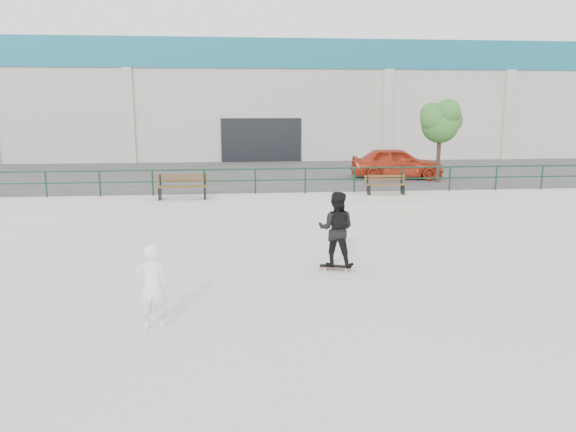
{
  "coord_description": "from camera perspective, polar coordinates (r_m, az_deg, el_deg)",
  "views": [
    {
      "loc": [
        -2.0,
        -11.3,
        3.96
      ],
      "look_at": [
        -0.61,
        2.0,
        1.33
      ],
      "focal_mm": 35.0,
      "sensor_mm": 36.0,
      "label": 1
    }
  ],
  "objects": [
    {
      "name": "tree",
      "position": [
        26.59,
        15.26,
        9.37
      ],
      "size": [
        2.11,
        1.88,
        3.76
      ],
      "color": "#402F20",
      "rests_on": "parking_strip"
    },
    {
      "name": "bench_right",
      "position": [
        22.63,
        9.87,
        3.15
      ],
      "size": [
        1.66,
        0.52,
        0.76
      ],
      "rotation": [
        0.0,
        0.0,
        -0.02
      ],
      "color": "#4C301A",
      "rests_on": "ledge"
    },
    {
      "name": "skateboard",
      "position": [
        13.9,
        4.85,
        -5.14
      ],
      "size": [
        0.81,
        0.39,
        0.09
      ],
      "rotation": [
        0.0,
        0.0,
        -0.25
      ],
      "color": "black",
      "rests_on": "ground"
    },
    {
      "name": "railing",
      "position": [
        22.35,
        -0.78,
        4.17
      ],
      "size": [
        28.0,
        0.06,
        1.03
      ],
      "color": "#143723",
      "rests_on": "ledge"
    },
    {
      "name": "parking_strip",
      "position": [
        29.6,
        -2.04,
        3.94
      ],
      "size": [
        60.0,
        14.0,
        0.5
      ],
      "primitive_type": "cube",
      "color": "#2F2F2F",
      "rests_on": "ground"
    },
    {
      "name": "commercial_building",
      "position": [
        43.34,
        -3.38,
        11.95
      ],
      "size": [
        44.2,
        16.33,
        8.0
      ],
      "color": "beige",
      "rests_on": "ground"
    },
    {
      "name": "standing_skater",
      "position": [
        13.66,
        4.92,
        -1.34
      ],
      "size": [
        1.07,
        0.94,
        1.84
      ],
      "primitive_type": "imported",
      "rotation": [
        0.0,
        0.0,
        2.82
      ],
      "color": "black",
      "rests_on": "skateboard"
    },
    {
      "name": "red_car",
      "position": [
        27.67,
        10.97,
        5.33
      ],
      "size": [
        4.6,
        2.35,
        1.5
      ],
      "primitive_type": "imported",
      "rotation": [
        0.0,
        0.0,
        1.43
      ],
      "color": "#AA2C14",
      "rests_on": "parking_strip"
    },
    {
      "name": "seated_skater",
      "position": [
        10.37,
        -13.66,
        -7.02
      ],
      "size": [
        0.59,
        0.41,
        1.57
      ],
      "primitive_type": "imported",
      "rotation": [
        0.0,
        0.0,
        3.2
      ],
      "color": "white",
      "rests_on": "ground"
    },
    {
      "name": "bench_left",
      "position": [
        21.5,
        -10.68,
        2.93
      ],
      "size": [
        2.0,
        0.6,
        0.92
      ],
      "rotation": [
        0.0,
        0.0,
        0.0
      ],
      "color": "#4C301A",
      "rests_on": "ledge"
    },
    {
      "name": "ledge",
      "position": [
        21.22,
        -0.46,
        1.08
      ],
      "size": [
        30.0,
        3.0,
        0.5
      ],
      "primitive_type": "cube",
      "color": "#B7B3A7",
      "rests_on": "ground"
    },
    {
      "name": "ground",
      "position": [
        12.14,
        3.89,
        -7.93
      ],
      "size": [
        120.0,
        120.0,
        0.0
      ],
      "primitive_type": "plane",
      "color": "#B7B1A7",
      "rests_on": "ground"
    }
  ]
}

